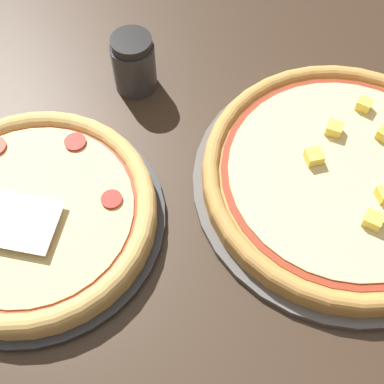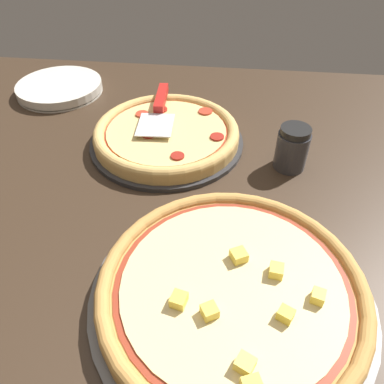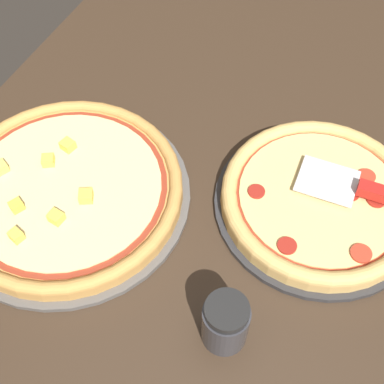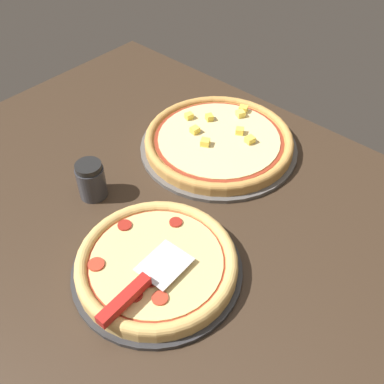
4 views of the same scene
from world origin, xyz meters
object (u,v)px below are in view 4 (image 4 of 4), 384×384
object	(u,v)px
pizza_front	(157,263)
parmesan_shaker	(91,180)
pizza_back	(219,140)
serving_spatula	(135,290)

from	to	relation	value
pizza_front	parmesan_shaker	size ratio (longest dim) A/B	3.47
pizza_back	parmesan_shaker	world-z (taller)	parmesan_shaker
pizza_front	serving_spatula	distance (cm)	9.01
serving_spatula	parmesan_shaker	world-z (taller)	parmesan_shaker
pizza_front	pizza_back	xyz separation A→B (cm)	(-15.91, 38.74, -0.07)
parmesan_shaker	serving_spatula	bearing A→B (deg)	-24.85
parmesan_shaker	pizza_front	bearing A→B (deg)	-11.68
pizza_front	parmesan_shaker	xyz separation A→B (cm)	(-26.80, 5.54, 1.86)
pizza_front	serving_spatula	size ratio (longest dim) A/B	1.49
serving_spatula	parmesan_shaker	bearing A→B (deg)	155.15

